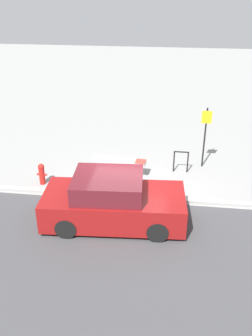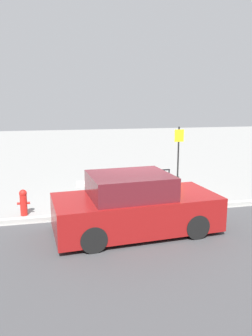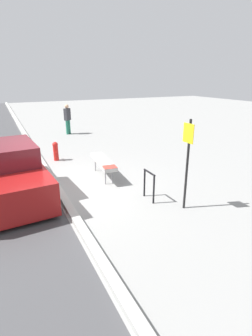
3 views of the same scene
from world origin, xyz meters
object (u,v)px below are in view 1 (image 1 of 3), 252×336
object	(u,v)px
bike_rack	(181,159)
sign_post	(205,132)
fire_hydrant	(42,173)
bench	(120,161)
parked_car_near	(113,202)

from	to	relation	value
bike_rack	sign_post	distance (m)	1.33
bike_rack	fire_hydrant	world-z (taller)	bike_rack
bench	fire_hydrant	bearing A→B (deg)	-151.68
fire_hydrant	bike_rack	bearing A→B (deg)	17.80
bench	sign_post	distance (m)	3.30
bench	sign_post	bearing A→B (deg)	25.15
bench	fire_hydrant	xyz separation A→B (m)	(-2.56, -1.05, -0.12)
bench	sign_post	xyz separation A→B (m)	(3.01, 1.04, 0.86)
sign_post	parked_car_near	bearing A→B (deg)	-124.79
sign_post	parked_car_near	distance (m)	4.93
fire_hydrant	parked_car_near	xyz separation A→B (m)	(2.79, -1.92, 0.27)
sign_post	bench	bearing A→B (deg)	-160.95
bench	sign_post	size ratio (longest dim) A/B	0.84
bike_rack	fire_hydrant	distance (m)	4.99
sign_post	fire_hydrant	world-z (taller)	sign_post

